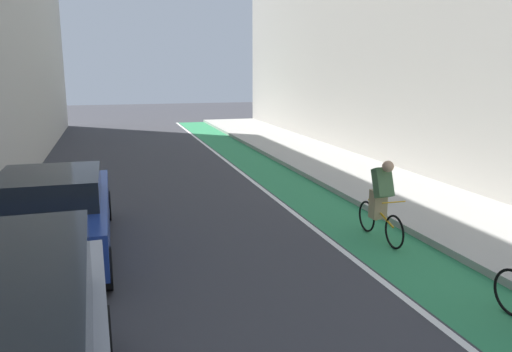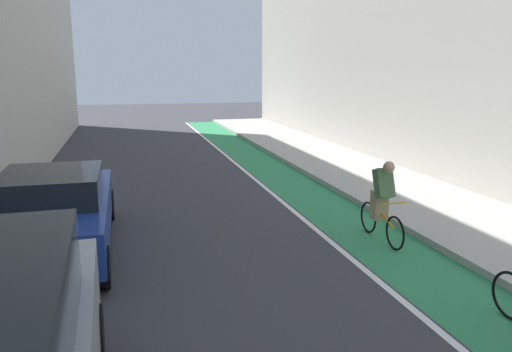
# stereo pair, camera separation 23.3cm
# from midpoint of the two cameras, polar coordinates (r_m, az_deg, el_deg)

# --- Properties ---
(ground_plane) EXTENTS (74.32, 74.32, 0.00)m
(ground_plane) POSITION_cam_midpoint_polar(r_m,az_deg,el_deg) (13.17, -8.43, -2.46)
(ground_plane) COLOR #38383D
(bike_lane_paint) EXTENTS (1.60, 33.78, 0.00)m
(bike_lane_paint) POSITION_cam_midpoint_polar(r_m,az_deg,el_deg) (15.75, 1.76, 0.05)
(bike_lane_paint) COLOR #2D8451
(bike_lane_paint) RESTS_ON ground
(lane_divider_stripe) EXTENTS (0.12, 33.78, 0.00)m
(lane_divider_stripe) POSITION_cam_midpoint_polar(r_m,az_deg,el_deg) (15.50, -1.41, -0.14)
(lane_divider_stripe) COLOR white
(lane_divider_stripe) RESTS_ON ground
(sidewalk_right) EXTENTS (3.24, 33.78, 0.14)m
(sidewalk_right) POSITION_cam_midpoint_polar(r_m,az_deg,el_deg) (16.62, 9.72, 0.76)
(sidewalk_right) COLOR #A8A59E
(sidewalk_right) RESTS_ON ground
(building_facade_right) EXTENTS (2.40, 29.78, 9.64)m
(building_facade_right) POSITION_cam_midpoint_polar(r_m,az_deg,el_deg) (19.48, 15.37, 16.18)
(building_facade_right) COLOR #B2ADA3
(building_facade_right) RESTS_ON ground
(parked_sedan_blue) EXTENTS (1.93, 4.80, 1.53)m
(parked_sedan_blue) POSITION_cam_midpoint_polar(r_m,az_deg,el_deg) (9.64, -22.68, -3.81)
(parked_sedan_blue) COLOR navy
(parked_sedan_blue) RESTS_ON ground
(cyclist_mid) EXTENTS (0.48, 1.69, 1.60)m
(cyclist_mid) POSITION_cam_midpoint_polar(r_m,az_deg,el_deg) (9.94, 13.34, -2.61)
(cyclist_mid) COLOR black
(cyclist_mid) RESTS_ON ground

